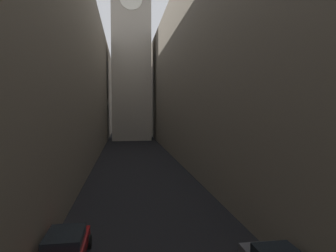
% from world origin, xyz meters
% --- Properties ---
extents(ground_plane, '(264.00, 264.00, 0.00)m').
position_xyz_m(ground_plane, '(0.00, 48.00, 0.00)').
color(ground_plane, black).
extents(building_block_left, '(11.31, 108.00, 22.57)m').
position_xyz_m(building_block_left, '(-11.16, 50.00, 11.28)').
color(building_block_left, '#756B5B').
rests_on(building_block_left, ground).
extents(building_block_right, '(11.13, 108.00, 24.43)m').
position_xyz_m(building_block_right, '(11.07, 50.00, 12.21)').
color(building_block_right, '#756B5B').
rests_on(building_block_right, ground).
extents(clock_tower, '(9.78, 9.78, 59.91)m').
position_xyz_m(clock_tower, '(0.00, 82.23, 31.30)').
color(clock_tower, '#9E9384').
rests_on(clock_tower, ground).
extents(parked_car_left_far, '(2.02, 3.99, 1.44)m').
position_xyz_m(parked_car_left_far, '(-4.40, 26.08, 0.76)').
color(parked_car_left_far, maroon).
rests_on(parked_car_left_far, ground).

